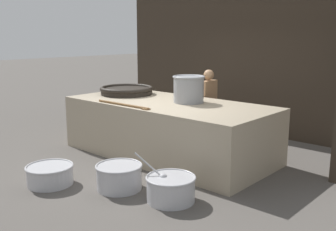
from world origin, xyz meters
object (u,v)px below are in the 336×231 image
cook (208,104)px  prep_bowl_meat (50,174)px  giant_wok_near (127,90)px  prep_bowl_vegetables (171,187)px  prep_bowl_extra (119,176)px  stock_pot (189,89)px

cook → prep_bowl_meat: bearing=80.3°
giant_wok_near → prep_bowl_meat: 2.81m
prep_bowl_vegetables → prep_bowl_meat: size_ratio=1.22×
cook → prep_bowl_extra: (0.54, -2.93, -0.63)m
prep_bowl_vegetables → prep_bowl_meat: 1.95m
prep_bowl_meat → prep_bowl_extra: prep_bowl_extra is taller
giant_wok_near → stock_pot: bearing=2.8°
stock_pot → prep_bowl_extra: (0.27, -1.96, -1.08)m
stock_pot → prep_bowl_extra: stock_pot is taller
prep_bowl_extra → giant_wok_near: bearing=135.0°
prep_bowl_meat → stock_pot: bearing=75.5°
giant_wok_near → cook: bearing=38.1°
giant_wok_near → prep_bowl_extra: bearing=-45.0°
prep_bowl_vegetables → prep_bowl_extra: 0.88m
giant_wok_near → stock_pot: (1.61, 0.08, 0.17)m
prep_bowl_extra → cook: bearing=100.4°
cook → prep_bowl_meat: cook is taller
stock_pot → prep_bowl_vegetables: stock_pot is taller
cook → prep_bowl_vegetables: cook is taller
stock_pot → prep_bowl_meat: (-0.66, -2.55, -1.12)m
giant_wok_near → cook: size_ratio=0.72×
prep_bowl_vegetables → prep_bowl_extra: size_ratio=1.26×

